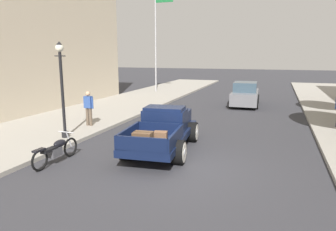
# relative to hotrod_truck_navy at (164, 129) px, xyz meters

# --- Properties ---
(ground_plane) EXTENTS (140.00, 140.00, 0.00)m
(ground_plane) POSITION_rel_hotrod_truck_navy_xyz_m (1.07, -1.74, -0.75)
(ground_plane) COLOR #333338
(sidewalk_left) EXTENTS (5.50, 64.00, 0.15)m
(sidewalk_left) POSITION_rel_hotrod_truck_navy_xyz_m (-6.18, -1.74, -0.68)
(sidewalk_left) COLOR #9E998E
(sidewalk_left) RESTS_ON ground
(hotrod_truck_navy) EXTENTS (2.50, 5.05, 1.58)m
(hotrod_truck_navy) POSITION_rel_hotrod_truck_navy_xyz_m (0.00, 0.00, 0.00)
(hotrod_truck_navy) COLOR #0F1938
(hotrod_truck_navy) RESTS_ON ground
(motorcycle_parked) EXTENTS (0.62, 2.12, 0.93)m
(motorcycle_parked) POSITION_rel_hotrod_truck_navy_xyz_m (-2.74, -2.77, -0.31)
(motorcycle_parked) COLOR black
(motorcycle_parked) RESTS_ON ground
(car_background_grey) EXTENTS (2.00, 4.37, 1.65)m
(car_background_grey) POSITION_rel_hotrod_truck_navy_xyz_m (1.86, 11.18, 0.01)
(car_background_grey) COLOR slate
(car_background_grey) RESTS_ON ground
(pedestrian_sidewalk_left) EXTENTS (0.53, 0.22, 1.65)m
(pedestrian_sidewalk_left) POSITION_rel_hotrod_truck_navy_xyz_m (-4.47, 1.70, 0.33)
(pedestrian_sidewalk_left) COLOR brown
(pedestrian_sidewalk_left) RESTS_ON sidewalk_left
(street_lamp_near) EXTENTS (0.50, 0.32, 3.85)m
(street_lamp_near) POSITION_rel_hotrod_truck_navy_xyz_m (-4.19, -0.45, 1.63)
(street_lamp_near) COLOR black
(street_lamp_near) RESTS_ON sidewalk_left
(flagpole) EXTENTS (1.74, 0.16, 9.16)m
(flagpole) POSITION_rel_hotrod_truck_navy_xyz_m (-6.47, 15.88, 5.02)
(flagpole) COLOR #B2B2B7
(flagpole) RESTS_ON sidewalk_left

